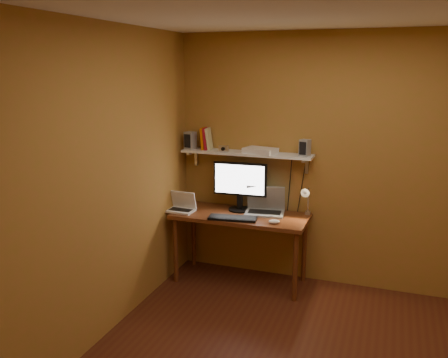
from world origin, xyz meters
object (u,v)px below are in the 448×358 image
at_px(mouse, 274,222).
at_px(speaker_left, 190,140).
at_px(monitor, 240,184).
at_px(desk, 240,222).
at_px(laptop, 265,206).
at_px(netbook, 182,206).
at_px(router, 260,151).
at_px(wall_shelf, 247,154).
at_px(shelf_camera, 224,149).
at_px(keyboard, 233,218).
at_px(speaker_right, 305,148).
at_px(desk_lamp, 307,198).

bearing_deg(mouse, speaker_left, 142.82).
distance_m(monitor, speaker_left, 0.73).
distance_m(desk, speaker_left, 1.04).
bearing_deg(laptop, netbook, -172.63).
xyz_separation_m(laptop, router, (-0.08, 0.05, 0.58)).
xyz_separation_m(monitor, router, (0.20, 0.05, 0.36)).
relative_size(wall_shelf, monitor, 2.43).
distance_m(desk, laptop, 0.31).
height_order(laptop, netbook, laptop).
bearing_deg(shelf_camera, router, 6.92).
distance_m(keyboard, mouse, 0.43).
bearing_deg(wall_shelf, shelf_camera, -165.87).
bearing_deg(speaker_left, keyboard, -17.84).
bearing_deg(desk, speaker_right, 16.57).
distance_m(desk, shelf_camera, 0.79).
bearing_deg(keyboard, desk_lamp, 16.85).
relative_size(speaker_right, shelf_camera, 1.49).
relative_size(desk, speaker_left, 7.55).
relative_size(monitor, speaker_left, 3.10).
height_order(keyboard, shelf_camera, shelf_camera).
bearing_deg(monitor, mouse, -37.28).
relative_size(wall_shelf, netbook, 4.80).
bearing_deg(laptop, router, 141.30).
distance_m(wall_shelf, mouse, 0.81).
xyz_separation_m(desk, wall_shelf, (0.00, 0.19, 0.69)).
bearing_deg(netbook, wall_shelf, 27.61).
bearing_deg(mouse, desk_lamp, 32.26).
bearing_deg(mouse, wall_shelf, 119.52).
bearing_deg(speaker_left, desk, -2.65).
height_order(keyboard, mouse, mouse).
relative_size(monitor, desk_lamp, 1.53).
height_order(netbook, desk_lamp, desk_lamp).
bearing_deg(speaker_left, mouse, -5.64).
bearing_deg(keyboard, desk, 75.78).
xyz_separation_m(monitor, netbook, (-0.57, -0.23, -0.23)).
distance_m(desk, keyboard, 0.22).
distance_m(speaker_right, shelf_camera, 0.85).
height_order(monitor, keyboard, monitor).
height_order(monitor, speaker_left, speaker_left).
height_order(desk, laptop, laptop).
height_order(laptop, router, router).
xyz_separation_m(desk_lamp, speaker_right, (-0.05, 0.06, 0.50)).
height_order(mouse, speaker_right, speaker_right).
height_order(desk, keyboard, keyboard).
distance_m(desk, desk_lamp, 0.73).
xyz_separation_m(netbook, keyboard, (0.60, -0.10, -0.04)).
distance_m(laptop, netbook, 0.88).
xyz_separation_m(monitor, mouse, (0.46, -0.31, -0.27)).
distance_m(mouse, speaker_left, 1.31).
height_order(speaker_right, shelf_camera, speaker_right).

